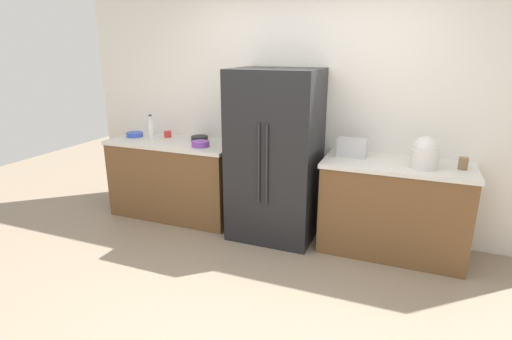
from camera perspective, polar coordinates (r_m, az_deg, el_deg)
name	(u,v)px	position (r m, az deg, el deg)	size (l,w,h in m)	color
ground_plane	(248,303)	(3.32, -1.16, -18.35)	(10.72, 10.72, 0.00)	gray
kitchen_back_panel	(309,100)	(4.32, 7.50, 9.87)	(5.36, 0.10, 2.79)	silver
counter_left	(175,178)	(4.79, -11.42, -1.19)	(1.50, 0.64, 0.90)	brown
counter_right	(393,208)	(4.07, 18.90, -5.15)	(1.35, 0.64, 0.90)	brown
refrigerator	(275,156)	(4.09, 2.76, 2.04)	(0.86, 0.72, 1.73)	black
toaster	(352,148)	(4.01, 13.50, 3.10)	(0.28, 0.14, 0.18)	silver
rice_cooker	(425,153)	(3.82, 22.87, 2.18)	(0.24, 0.24, 0.28)	silver
bottle_a	(151,129)	(4.82, -14.69, 5.62)	(0.07, 0.07, 0.28)	white
cup_a	(463,164)	(3.93, 27.39, 0.83)	(0.08, 0.08, 0.11)	brown
cup_b	(168,134)	(4.89, -12.45, 5.00)	(0.09, 0.09, 0.07)	red
bowl_a	(200,138)	(4.63, -8.03, 4.47)	(0.19, 0.19, 0.06)	black
bowl_b	(200,144)	(4.36, -7.90, 3.71)	(0.19, 0.19, 0.06)	purple
bowl_c	(135,135)	(5.02, -16.86, 4.86)	(0.20, 0.20, 0.05)	blue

